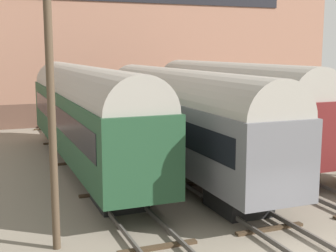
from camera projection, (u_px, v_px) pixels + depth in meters
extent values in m
cube|color=#3D2D1E|center=(158.00, 247.00, 14.53)|extent=(2.60, 0.24, 0.10)
cube|color=#3D2D1E|center=(109.00, 193.00, 20.03)|extent=(2.60, 0.24, 0.10)
cube|color=#3D2D1E|center=(81.00, 162.00, 25.54)|extent=(2.60, 0.24, 0.10)
cube|color=#3D2D1E|center=(64.00, 142.00, 31.04)|extent=(2.60, 0.24, 0.10)
cube|color=#3D2D1E|center=(51.00, 129.00, 36.55)|extent=(2.60, 0.24, 0.10)
cube|color=#3D2D1E|center=(270.00, 229.00, 16.02)|extent=(2.60, 0.24, 0.10)
cube|color=#3D2D1E|center=(196.00, 183.00, 21.52)|extent=(2.60, 0.24, 0.10)
cube|color=#3D2D1E|center=(152.00, 156.00, 27.03)|extent=(2.60, 0.24, 0.10)
cube|color=#3D2D1E|center=(123.00, 138.00, 32.53)|extent=(2.60, 0.24, 0.10)
cube|color=#3D2D1E|center=(102.00, 126.00, 38.04)|extent=(2.60, 0.24, 0.10)
cube|color=#3D2D1E|center=(271.00, 175.00, 23.01)|extent=(2.60, 0.24, 0.10)
cube|color=#3D2D1E|center=(215.00, 151.00, 28.52)|extent=(2.60, 0.24, 0.10)
cube|color=#3D2D1E|center=(177.00, 134.00, 34.02)|extent=(2.60, 0.24, 0.10)
cube|color=#3D2D1E|center=(150.00, 123.00, 39.53)|extent=(2.60, 0.24, 0.10)
cube|color=black|center=(193.00, 135.00, 31.38)|extent=(1.80, 2.40, 1.00)
cube|color=black|center=(282.00, 170.00, 22.17)|extent=(1.80, 2.40, 1.00)
cube|color=#5B1919|center=(231.00, 115.00, 26.46)|extent=(3.07, 15.43, 2.99)
cube|color=black|center=(231.00, 109.00, 26.40)|extent=(3.11, 14.20, 1.07)
cylinder|color=gray|center=(231.00, 88.00, 26.22)|extent=(2.92, 15.12, 2.92)
cube|color=black|center=(146.00, 145.00, 27.83)|extent=(1.80, 2.40, 1.00)
cube|color=black|center=(238.00, 198.00, 17.96)|extent=(1.80, 2.40, 1.00)
cube|color=slate|center=(182.00, 127.00, 22.59)|extent=(2.85, 16.54, 2.88)
cube|color=black|center=(182.00, 120.00, 22.53)|extent=(2.89, 15.22, 1.04)
cylinder|color=gray|center=(183.00, 97.00, 22.36)|extent=(2.71, 16.21, 2.71)
cube|color=black|center=(66.00, 139.00, 29.89)|extent=(1.80, 2.40, 1.00)
cube|color=black|center=(119.00, 193.00, 18.57)|extent=(1.80, 2.40, 1.00)
cube|color=#1E4228|center=(85.00, 122.00, 23.91)|extent=(2.86, 18.98, 2.99)
cube|color=black|center=(85.00, 115.00, 23.85)|extent=(2.90, 17.46, 1.08)
cylinder|color=gray|center=(84.00, 92.00, 23.67)|extent=(2.71, 18.60, 2.71)
cylinder|color=brown|center=(319.00, 171.00, 21.91)|extent=(0.20, 0.20, 1.02)
cylinder|color=#473828|center=(51.00, 106.00, 13.85)|extent=(0.24, 0.24, 8.97)
cube|color=brown|center=(122.00, 102.00, 46.75)|extent=(37.43, 13.94, 1.93)
cube|color=#936651|center=(120.00, 3.00, 45.20)|extent=(37.43, 13.94, 17.36)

